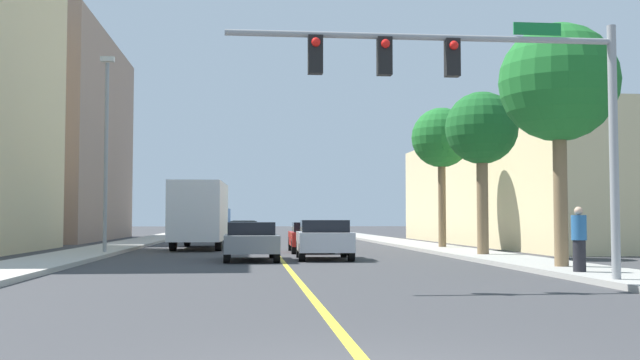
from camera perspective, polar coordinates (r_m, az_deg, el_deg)
The scene contains 18 objects.
ground at distance 48.66m, azimuth -4.17°, elevation -4.77°, with size 192.00×192.00×0.00m, color #38383A.
sidewalk_left at distance 49.09m, azimuth -13.41°, elevation -4.60°, with size 2.56×168.00×0.15m, color #B2ADA3.
sidewalk_right at distance 49.48m, azimuth 5.00°, elevation -4.65°, with size 2.56×168.00×0.15m, color #9E9B93.
lane_marking_center at distance 48.66m, azimuth -4.17°, elevation -4.77°, with size 0.16×144.00×0.01m, color yellow.
building_left_far at distance 55.87m, azimuth -21.89°, elevation 3.01°, with size 11.90×19.80×14.30m, color gray.
building_right_near at distance 46.95m, azimuth 20.81°, elevation -0.66°, with size 17.42×27.96×6.54m, color beige.
traffic_signal_mast at distance 16.86m, azimuth 12.49°, elevation 7.19°, with size 8.82×0.36×5.76m.
street_lamp at distance 31.74m, azimuth -16.23°, elevation 2.75°, with size 0.56×0.28×8.09m.
palm_near at distance 22.39m, azimuth 18.01°, elevation 7.06°, with size 3.40×3.40×6.97m.
palm_mid at distance 29.07m, azimuth 12.42°, elevation 3.76°, with size 2.79×2.79×6.25m.
palm_far at distance 36.14m, azimuth 9.39°, elevation 3.13°, with size 2.89×2.89×6.73m.
car_yellow at distance 55.34m, azimuth -5.93°, elevation -3.81°, with size 1.87×4.52×1.37m.
car_gray at distance 26.68m, azimuth -5.37°, elevation -4.65°, with size 1.96×4.32×1.37m.
car_red at distance 32.92m, azimuth -0.74°, elevation -4.40°, with size 1.90×4.43×1.34m.
car_silver at distance 27.18m, azimuth 0.31°, elevation -4.56°, with size 2.06×3.90×1.45m.
car_green at distance 44.76m, azimuth -5.93°, elevation -4.01°, with size 1.84×4.58×1.36m.
delivery_truck at distance 37.06m, azimuth -9.21°, elevation -2.64°, with size 2.68×8.41×3.25m.
pedestrian at distance 19.96m, azimuth 19.43°, elevation -4.35°, with size 0.38×0.38×1.66m.
Camera 1 is at (-1.22, -6.62, 1.50)m, focal length 41.31 mm.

